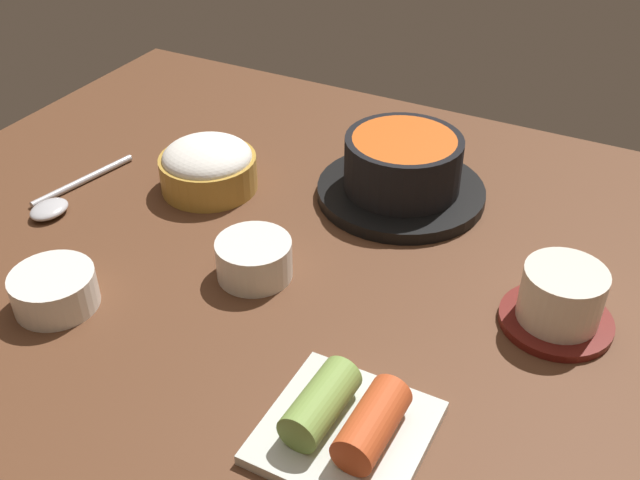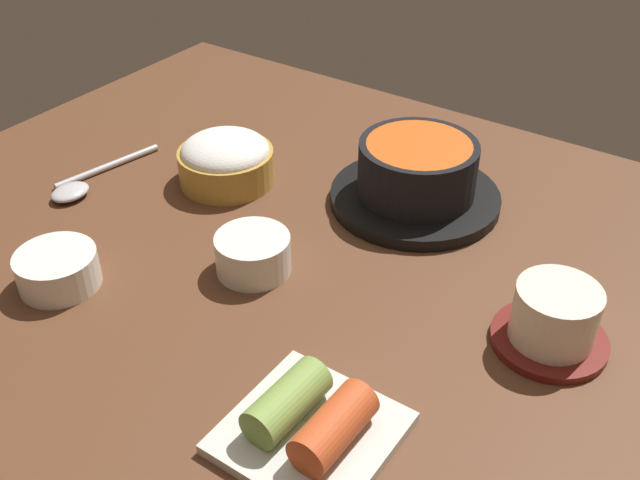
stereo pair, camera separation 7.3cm
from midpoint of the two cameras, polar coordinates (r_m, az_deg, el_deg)
name	(u,v)px [view 1 (the left image)]	position (r cm, az deg, el deg)	size (l,w,h in cm)	color
dining_table	(312,256)	(78.02, -3.32, -1.33)	(100.00, 76.00, 2.00)	#56331E
stone_pot	(402,171)	(84.02, 3.90, 5.25)	(19.36, 19.36, 7.62)	black
rice_bowl	(208,166)	(87.56, -11.06, 5.58)	(11.33, 11.33, 6.04)	#B78C38
tea_cup_with_saucer	(560,302)	(68.38, 15.16, -4.81)	(10.36, 10.36, 6.06)	maroon
banchan_cup_center	(254,258)	(73.16, -8.00, -1.48)	(7.56, 7.56, 3.97)	white
kimchi_plate	(346,422)	(57.91, -1.72, -14.09)	(12.38, 12.38, 4.40)	silver
side_bowl_near	(54,289)	(74.64, -22.57, -3.62)	(7.93, 7.93, 3.60)	white
spoon	(60,200)	(90.27, -21.71, 2.80)	(4.95, 16.33, 1.35)	#B7B7BC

